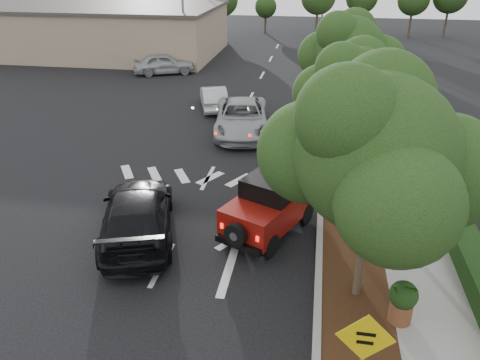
% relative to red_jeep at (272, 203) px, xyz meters
% --- Properties ---
extents(ground, '(120.00, 120.00, 0.00)m').
position_rel_red_jeep_xyz_m(ground, '(-3.00, -2.51, -0.99)').
color(ground, black).
rests_on(ground, ground).
extents(curb, '(0.20, 70.00, 0.15)m').
position_rel_red_jeep_xyz_m(curb, '(1.60, 9.49, -0.92)').
color(curb, '#9E9B93').
rests_on(curb, ground).
extents(planting_strip, '(1.80, 70.00, 0.12)m').
position_rel_red_jeep_xyz_m(planting_strip, '(2.60, 9.49, -0.93)').
color(planting_strip, black).
rests_on(planting_strip, ground).
extents(sidewalk, '(2.00, 70.00, 0.12)m').
position_rel_red_jeep_xyz_m(sidewalk, '(4.50, 9.49, -0.93)').
color(sidewalk, gray).
rests_on(sidewalk, ground).
extents(hedge, '(0.80, 70.00, 0.80)m').
position_rel_red_jeep_xyz_m(hedge, '(5.90, 9.49, -0.59)').
color(hedge, black).
rests_on(hedge, ground).
extents(commercial_building, '(22.00, 12.00, 4.00)m').
position_rel_red_jeep_xyz_m(commercial_building, '(-19.00, 27.49, 1.01)').
color(commercial_building, gray).
rests_on(commercial_building, ground).
extents(transmission_tower, '(7.00, 4.00, 28.00)m').
position_rel_red_jeep_xyz_m(transmission_tower, '(3.00, 45.49, -0.99)').
color(transmission_tower, slate).
rests_on(transmission_tower, ground).
extents(street_tree_near, '(3.80, 3.80, 5.92)m').
position_rel_red_jeep_xyz_m(street_tree_near, '(2.60, -3.01, -0.99)').
color(street_tree_near, black).
rests_on(street_tree_near, ground).
extents(street_tree_mid, '(3.20, 3.20, 5.32)m').
position_rel_red_jeep_xyz_m(street_tree_mid, '(2.60, 3.99, -0.99)').
color(street_tree_mid, black).
rests_on(street_tree_mid, ground).
extents(street_tree_far, '(3.40, 3.40, 5.62)m').
position_rel_red_jeep_xyz_m(street_tree_far, '(2.60, 10.49, -0.99)').
color(street_tree_far, black).
rests_on(street_tree_far, ground).
extents(light_pole_a, '(2.00, 0.22, 9.00)m').
position_rel_red_jeep_xyz_m(light_pole_a, '(-9.50, 23.49, -0.99)').
color(light_pole_a, slate).
rests_on(light_pole_a, ground).
extents(light_pole_b, '(2.00, 0.22, 9.00)m').
position_rel_red_jeep_xyz_m(light_pole_b, '(-10.50, 35.49, -0.99)').
color(light_pole_b, slate).
rests_on(light_pole_b, ground).
extents(red_jeep, '(3.00, 3.99, 1.95)m').
position_rel_red_jeep_xyz_m(red_jeep, '(0.00, 0.00, 0.00)').
color(red_jeep, black).
rests_on(red_jeep, ground).
extents(silver_suv_ahead, '(3.50, 6.08, 1.60)m').
position_rel_red_jeep_xyz_m(silver_suv_ahead, '(-2.50, 9.03, -0.19)').
color(silver_suv_ahead, '#999CA0').
rests_on(silver_suv_ahead, ground).
extents(black_suv_oncoming, '(3.74, 5.85, 1.58)m').
position_rel_red_jeep_xyz_m(black_suv_oncoming, '(-4.23, -1.08, -0.20)').
color(black_suv_oncoming, black).
rests_on(black_suv_oncoming, ground).
extents(silver_sedan_oncoming, '(2.54, 4.22, 1.31)m').
position_rel_red_jeep_xyz_m(silver_sedan_oncoming, '(-4.81, 12.85, -0.34)').
color(silver_sedan_oncoming, '#B6BABE').
rests_on(silver_sedan_oncoming, ground).
extents(parked_suv, '(4.86, 3.47, 1.54)m').
position_rel_red_jeep_xyz_m(parked_suv, '(-10.38, 20.67, -0.22)').
color(parked_suv, '#A3A6AB').
rests_on(parked_suv, ground).
extents(speed_hump_sign, '(1.11, 0.09, 2.36)m').
position_rel_red_jeep_xyz_m(speed_hump_sign, '(2.40, -6.53, 0.64)').
color(speed_hump_sign, slate).
rests_on(speed_hump_sign, ground).
extents(terracotta_planter, '(0.70, 0.70, 1.21)m').
position_rel_red_jeep_xyz_m(terracotta_planter, '(3.60, -3.90, -0.17)').
color(terracotta_planter, brown).
rests_on(terracotta_planter, ground).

